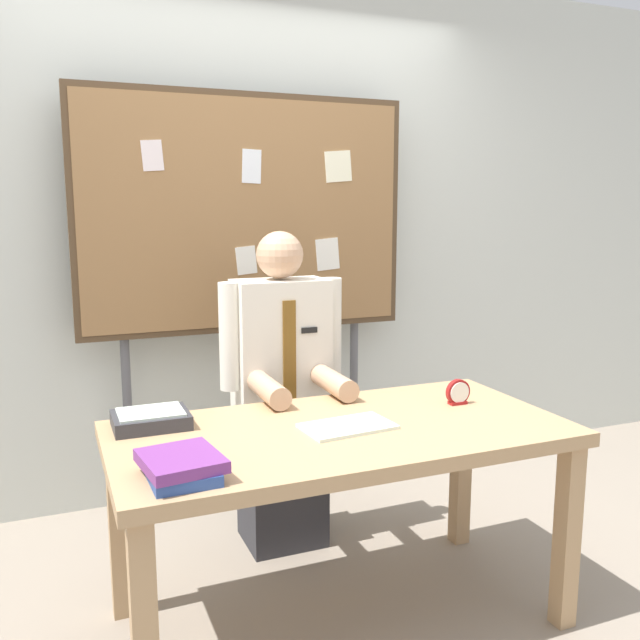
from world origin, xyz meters
TOP-DOWN VIEW (x-y plane):
  - ground_plane at (0.00, 0.00)m, footprint 12.00×12.00m
  - back_wall at (0.00, 1.34)m, footprint 6.40×0.08m
  - desk at (0.00, 0.00)m, footprint 1.59×0.78m
  - person at (0.00, 0.63)m, footprint 0.55×0.56m
  - bulletin_board at (0.00, 1.14)m, footprint 1.64×0.09m
  - book_stack at (-0.60, -0.24)m, footprint 0.24×0.26m
  - open_notebook at (0.02, -0.02)m, footprint 0.33×0.21m
  - desk_clock at (0.53, 0.08)m, footprint 0.10×0.04m
  - paper_tray at (-0.62, 0.25)m, footprint 0.26×0.20m

SIDE VIEW (x-z plane):
  - ground_plane at x=0.00m, z-range 0.00..0.00m
  - desk at x=0.00m, z-range 0.28..1.02m
  - person at x=0.00m, z-range -0.05..1.35m
  - open_notebook at x=0.02m, z-range 0.74..0.75m
  - paper_tray at x=-0.62m, z-range 0.74..0.79m
  - book_stack at x=-0.60m, z-range 0.74..0.81m
  - desk_clock at x=0.53m, z-range 0.73..0.83m
  - back_wall at x=0.00m, z-range 0.00..2.70m
  - bulletin_board at x=0.00m, z-range 0.42..2.46m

